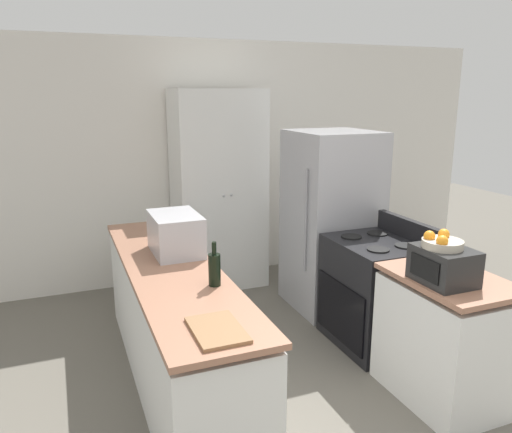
% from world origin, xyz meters
% --- Properties ---
extents(wall_back, '(7.00, 0.06, 2.60)m').
position_xyz_m(wall_back, '(0.00, 3.45, 1.30)').
color(wall_back, silver).
rests_on(wall_back, ground_plane).
extents(counter_left, '(0.60, 2.59, 0.88)m').
position_xyz_m(counter_left, '(-0.83, 1.40, 0.43)').
color(counter_left, silver).
rests_on(counter_left, ground_plane).
extents(counter_right, '(0.60, 0.84, 0.88)m').
position_xyz_m(counter_right, '(0.83, 0.52, 0.43)').
color(counter_right, silver).
rests_on(counter_right, ground_plane).
extents(pantry_cabinet, '(0.93, 0.59, 2.09)m').
position_xyz_m(pantry_cabinet, '(0.07, 3.11, 1.05)').
color(pantry_cabinet, silver).
rests_on(pantry_cabinet, ground_plane).
extents(stove, '(0.66, 0.78, 1.04)m').
position_xyz_m(stove, '(0.85, 1.35, 0.45)').
color(stove, black).
rests_on(stove, ground_plane).
extents(refrigerator, '(0.77, 0.78, 1.71)m').
position_xyz_m(refrigerator, '(0.89, 2.17, 0.85)').
color(refrigerator, '#A3A3A8').
rests_on(refrigerator, ground_plane).
extents(microwave, '(0.35, 0.50, 0.30)m').
position_xyz_m(microwave, '(-0.72, 1.68, 1.03)').
color(microwave, '#B2B2B7').
rests_on(microwave, counter_left).
extents(wine_bottle, '(0.08, 0.08, 0.28)m').
position_xyz_m(wine_bottle, '(-0.65, 0.95, 0.99)').
color(wine_bottle, black).
rests_on(wine_bottle, counter_left).
extents(toaster_oven, '(0.30, 0.36, 0.23)m').
position_xyz_m(toaster_oven, '(0.70, 0.46, 1.00)').
color(toaster_oven, black).
rests_on(toaster_oven, counter_right).
extents(fruit_bowl, '(0.25, 0.25, 0.10)m').
position_xyz_m(fruit_bowl, '(0.68, 0.47, 1.15)').
color(fruit_bowl, '#B2A893').
rests_on(fruit_bowl, toaster_oven).
extents(cutting_board, '(0.25, 0.37, 0.02)m').
position_xyz_m(cutting_board, '(-0.83, 0.35, 0.89)').
color(cutting_board, '#8E6642').
rests_on(cutting_board, counter_left).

